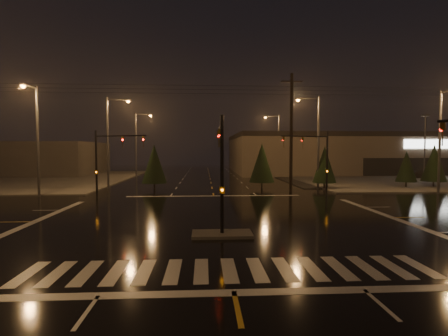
{
  "coord_description": "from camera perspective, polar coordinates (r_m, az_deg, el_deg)",
  "views": [
    {
      "loc": [
        -0.89,
        -21.22,
        4.29
      ],
      "look_at": [
        0.52,
        3.39,
        3.0
      ],
      "focal_mm": 28.0,
      "sensor_mm": 36.0,
      "label": 1
    }
  ],
  "objects": [
    {
      "name": "ground",
      "position": [
        21.67,
        -0.87,
        -8.43
      ],
      "size": [
        140.0,
        140.0,
        0.0
      ],
      "primitive_type": "plane",
      "color": "black",
      "rests_on": "ground"
    },
    {
      "name": "sidewalk_ne",
      "position": [
        59.96,
        27.75,
        -1.39
      ],
      "size": [
        36.0,
        36.0,
        0.12
      ],
      "primitive_type": "cube",
      "color": "#4A4842",
      "rests_on": "ground"
    },
    {
      "name": "median_island",
      "position": [
        17.75,
        -0.32,
        -10.74
      ],
      "size": [
        3.0,
        1.6,
        0.15
      ],
      "primitive_type": "cube",
      "color": "#4A4842",
      "rests_on": "ground"
    },
    {
      "name": "crosswalk",
      "position": [
        12.98,
        0.87,
        -16.29
      ],
      "size": [
        15.0,
        2.6,
        0.01
      ],
      "primitive_type": "cube",
      "color": "beige",
      "rests_on": "ground"
    },
    {
      "name": "stop_bar_near",
      "position": [
        11.12,
        1.66,
        -19.68
      ],
      "size": [
        16.0,
        0.5,
        0.01
      ],
      "primitive_type": "cube",
      "color": "beige",
      "rests_on": "ground"
    },
    {
      "name": "stop_bar_far",
      "position": [
        32.52,
        -1.69,
        -4.58
      ],
      "size": [
        16.0,
        0.5,
        0.01
      ],
      "primitive_type": "cube",
      "color": "beige",
      "rests_on": "ground"
    },
    {
      "name": "parking_lot",
      "position": [
        61.06,
        32.74,
        -1.47
      ],
      "size": [
        50.0,
        24.0,
        0.08
      ],
      "primitive_type": "cube",
      "color": "black",
      "rests_on": "ground"
    },
    {
      "name": "retail_building",
      "position": [
        76.19,
        24.85,
        2.38
      ],
      "size": [
        60.2,
        28.3,
        7.2
      ],
      "color": "#6E604E",
      "rests_on": "ground"
    },
    {
      "name": "commercial_block",
      "position": [
        71.85,
        -31.63,
        1.36
      ],
      "size": [
        30.0,
        18.0,
        5.6
      ],
      "primitive_type": "cube",
      "color": "#393432",
      "rests_on": "ground"
    },
    {
      "name": "signal_mast_median",
      "position": [
        18.18,
        -0.47,
        1.3
      ],
      "size": [
        0.25,
        4.59,
        6.0
      ],
      "color": "black",
      "rests_on": "ground"
    },
    {
      "name": "signal_mast_ne",
      "position": [
        33.03,
        15.06,
        2.03
      ],
      "size": [
        4.84,
        1.86,
        6.0
      ],
      "color": "black",
      "rests_on": "ground"
    },
    {
      "name": "signal_mast_nw",
      "position": [
        32.52,
        -18.64,
        1.96
      ],
      "size": [
        4.84,
        1.86,
        6.0
      ],
      "color": "black",
      "rests_on": "ground"
    },
    {
      "name": "streetlight_1",
      "position": [
        40.58,
        -18.05,
        4.99
      ],
      "size": [
        2.77,
        0.32,
        10.0
      ],
      "color": "#38383A",
      "rests_on": "ground"
    },
    {
      "name": "streetlight_2",
      "position": [
        56.19,
        -13.88,
        4.45
      ],
      "size": [
        2.77,
        0.32,
        10.0
      ],
      "color": "#38383A",
      "rests_on": "ground"
    },
    {
      "name": "streetlight_3",
      "position": [
        39.16,
        14.74,
        5.11
      ],
      "size": [
        2.77,
        0.32,
        10.0
      ],
      "color": "#38383A",
      "rests_on": "ground"
    },
    {
      "name": "streetlight_4",
      "position": [
        58.5,
        8.66,
        4.45
      ],
      "size": [
        2.77,
        0.32,
        10.0
      ],
      "color": "#38383A",
      "rests_on": "ground"
    },
    {
      "name": "streetlight_5",
      "position": [
        35.79,
        -28.37,
        5.06
      ],
      "size": [
        0.32,
        2.77,
        10.0
      ],
      "color": "#38383A",
      "rests_on": "ground"
    },
    {
      "name": "streetlight_6",
      "position": [
        39.7,
        32.05,
        4.72
      ],
      "size": [
        0.32,
        2.77,
        10.0
      ],
      "color": "#38383A",
      "rests_on": "ground"
    },
    {
      "name": "utility_pole_1",
      "position": [
        36.37,
        10.93,
        5.84
      ],
      "size": [
        2.2,
        0.32,
        12.0
      ],
      "color": "black",
      "rests_on": "ground"
    },
    {
      "name": "conifer_0",
      "position": [
        39.69,
        16.08,
        0.56
      ],
      "size": [
        2.55,
        2.55,
        4.68
      ],
      "color": "black",
      "rests_on": "ground"
    },
    {
      "name": "conifer_1",
      "position": [
        44.23,
        27.64,
        0.28
      ],
      "size": [
        2.25,
        2.25,
        4.21
      ],
      "color": "black",
      "rests_on": "ground"
    },
    {
      "name": "conifer_2",
      "position": [
        46.32,
        31.08,
        0.72
      ],
      "size": [
        2.68,
        2.68,
        4.89
      ],
      "color": "black",
      "rests_on": "ground"
    },
    {
      "name": "conifer_3",
      "position": [
        38.31,
        -11.32,
        0.69
      ],
      "size": [
        2.67,
        2.67,
        4.87
      ],
      "color": "black",
      "rests_on": "ground"
    },
    {
      "name": "conifer_4",
      "position": [
        38.85,
        6.2,
        0.86
      ],
      "size": [
        2.76,
        2.76,
        5.01
      ],
      "color": "black",
      "rests_on": "ground"
    },
    {
      "name": "car_parked",
      "position": [
        57.98,
        30.38,
        -0.87
      ],
      "size": [
        2.04,
        4.71,
        1.58
      ],
      "primitive_type": "imported",
      "rotation": [
        0.0,
        0.0,
        0.04
      ],
      "color": "black",
      "rests_on": "ground"
    }
  ]
}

